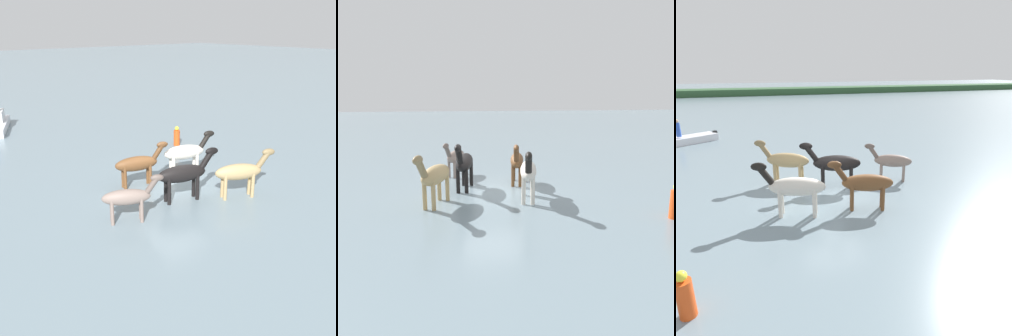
% 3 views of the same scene
% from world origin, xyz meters
% --- Properties ---
extents(ground_plane, '(206.23, 206.23, 0.00)m').
position_xyz_m(ground_plane, '(0.00, 0.00, 0.00)').
color(ground_plane, gray).
extents(horse_mid_herd, '(2.45, 1.08, 1.90)m').
position_xyz_m(horse_mid_herd, '(0.95, -1.32, 1.05)').
color(horse_mid_herd, brown).
rests_on(horse_mid_herd, ground_plane).
extents(horse_dark_mare, '(2.66, 1.17, 2.07)m').
position_xyz_m(horse_dark_mare, '(0.45, 1.05, 1.14)').
color(horse_dark_mare, black).
rests_on(horse_dark_mare, ground_plane).
extents(horse_lead, '(2.58, 1.15, 2.01)m').
position_xyz_m(horse_lead, '(-1.61, -1.07, 1.11)').
color(horse_lead, silver).
rests_on(horse_lead, ground_plane).
extents(horse_pinto_flank, '(2.46, 1.48, 1.98)m').
position_xyz_m(horse_pinto_flank, '(-1.51, 2.29, 1.09)').
color(horse_pinto_flank, tan).
rests_on(horse_pinto_flank, ground_plane).
extents(horse_rear_stallion, '(2.13, 1.36, 1.74)m').
position_xyz_m(horse_rear_stallion, '(3.23, 1.19, 0.96)').
color(horse_rear_stallion, gray).
rests_on(horse_rear_stallion, ground_plane).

